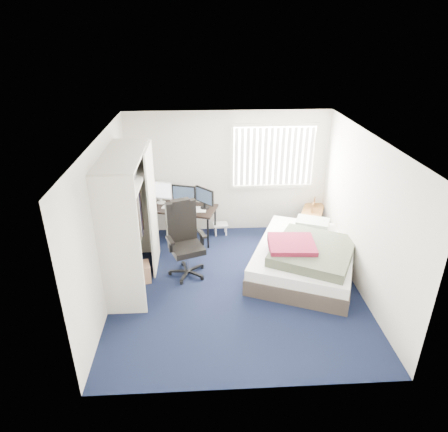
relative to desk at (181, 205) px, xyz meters
The scene contains 10 objects.
ground 2.13m from the desk, 61.40° to the right, with size 4.20×4.20×0.00m, color black.
room_shell 2.14m from the desk, 61.40° to the right, with size 4.20×4.20×4.20m.
window_assembly 2.07m from the desk, ahead, with size 1.72×0.09×1.32m.
closet 1.76m from the desk, 115.70° to the right, with size 0.64×1.84×2.22m.
desk is the anchor object (origin of this frame).
office_chair 1.30m from the desk, 84.88° to the right, with size 0.80×0.80×1.33m.
footstool 0.96m from the desk, ahead, with size 0.31×0.26×0.24m.
nightstand 2.72m from the desk, ahead, with size 0.66×0.88×0.73m.
bed 2.63m from the desk, 31.90° to the right, with size 2.34×2.63×0.71m.
pine_box 1.75m from the desk, 114.74° to the right, with size 0.41×0.31×0.31m, color tan.
Camera 1 is at (-0.52, -5.50, 3.94)m, focal length 32.00 mm.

